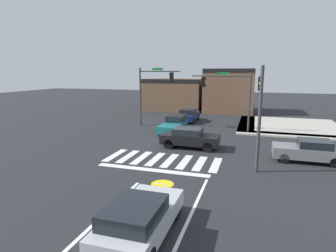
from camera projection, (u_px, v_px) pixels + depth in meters
The scene contains 14 objects.
ground_plane at pixel (180, 143), 22.22m from camera, with size 120.00×120.00×0.00m, color #232628.
crosswalk_near at pixel (163, 160), 18.00m from camera, with size 7.34×2.89×0.01m.
lane_markings at pixel (118, 230), 9.97m from camera, with size 6.80×24.25×0.01m.
bike_detector_marking at pixel (163, 184), 14.11m from camera, with size 1.16×1.16×0.01m.
curb_corner_northeast at pixel (284, 126), 28.55m from camera, with size 10.00×10.60×0.15m.
storefront_row at pixel (204, 92), 39.88m from camera, with size 15.35×6.29×5.99m.
traffic_signal_northwest at pixel (154, 86), 28.13m from camera, with size 4.30×0.32×5.98m.
traffic_signal_southeast at pixel (260, 97), 16.95m from camera, with size 0.32×5.43×5.93m.
traffic_signal_northeast at pixel (228, 90), 25.79m from camera, with size 5.46×0.32×5.55m.
car_black at pixel (190, 138), 20.76m from camera, with size 4.24×1.85×1.47m.
car_gray at pixel (309, 151), 17.51m from camera, with size 4.11×1.80×1.42m.
car_silver at pixel (139, 218), 9.38m from camera, with size 1.91×4.31×1.44m.
car_teal at pixel (174, 125), 25.95m from camera, with size 1.72×4.58×1.52m.
car_navy at pixel (189, 115), 31.76m from camera, with size 1.80×4.23×1.44m.
Camera 1 is at (5.46, -20.87, 5.58)m, focal length 29.84 mm.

